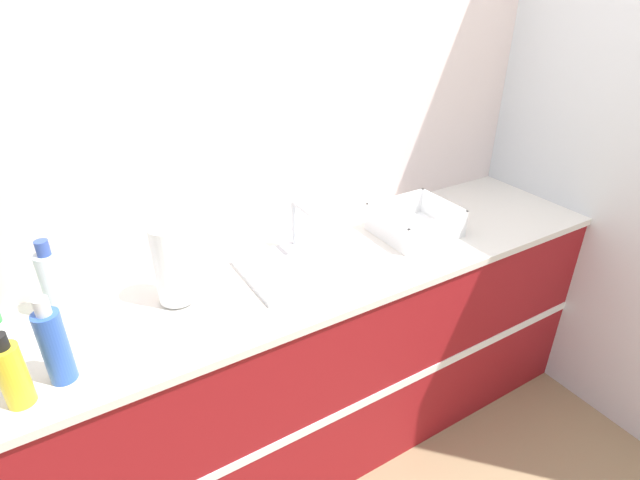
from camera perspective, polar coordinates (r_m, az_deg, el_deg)
name	(u,v)px	position (r m, az deg, el deg)	size (l,w,h in m)	color
wall_back	(274,149)	(2.02, -5.26, 10.28)	(4.92, 0.06, 2.60)	silver
wall_right	(555,122)	(2.62, 25.25, 12.07)	(0.06, 2.60, 2.60)	silver
counter_cabinet	(317,357)	(2.19, -0.33, -13.26)	(2.55, 0.62, 0.94)	maroon
sink	(313,260)	(1.90, -0.80, -2.25)	(0.54, 0.34, 0.21)	silver
paper_towel_roll	(173,265)	(1.70, -16.49, -2.71)	(0.12, 0.12, 0.28)	#4C4C51
dish_rack	(415,224)	(2.15, 10.78, 1.80)	(0.32, 0.28, 0.12)	white
bottle_yellow	(12,374)	(1.52, -31.73, -12.88)	(0.07, 0.07, 0.22)	yellow
bottle_blue	(54,345)	(1.53, -28.09, -10.53)	(0.07, 0.07, 0.27)	#2D56B7
bottle_clear	(53,283)	(1.79, -28.17, -4.40)	(0.07, 0.07, 0.27)	silver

